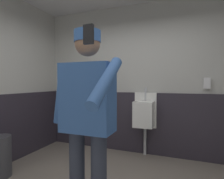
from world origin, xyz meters
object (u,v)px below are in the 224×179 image
Objects in this scene: soap_dispenser at (207,83)px; urinal_solo at (144,114)px; trash_bin at (0,156)px; person at (87,113)px; cell_phone at (89,34)px.

urinal_solo is at bearing -173.24° from soap_dispenser.
urinal_solo is 2.32m from trash_bin.
soap_dispenser is (1.15, 1.96, 0.26)m from person.
cell_phone reaches higher than trash_bin.
person is 16.22× the size of cell_phone.
cell_phone is (0.29, -0.50, 0.54)m from person.
person is 0.79m from cell_phone.
person is 3.08× the size of trash_bin.
person is 2.29m from soap_dispenser.
trash_bin is at bearing -150.39° from soap_dispenser.
urinal_solo is 11.27× the size of cell_phone.
cell_phone is 2.63m from soap_dispenser.
urinal_solo is at bearing 85.64° from person.
trash_bin is (-1.90, 0.90, -1.31)m from cell_phone.
trash_bin is at bearing 166.14° from person.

